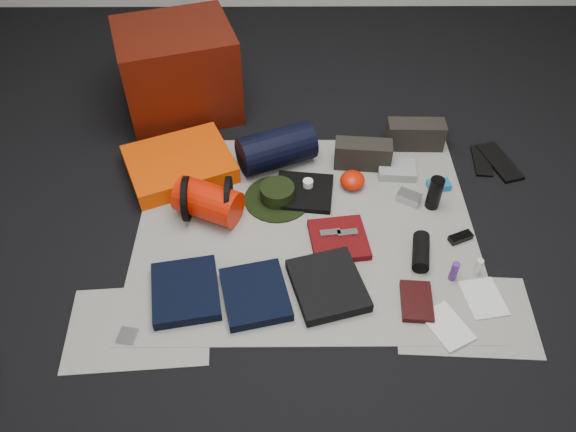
{
  "coord_description": "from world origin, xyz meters",
  "views": [
    {
      "loc": [
        -0.09,
        -1.81,
        1.99
      ],
      "look_at": [
        -0.08,
        -0.02,
        0.1
      ],
      "focal_mm": 35.0,
      "sensor_mm": 36.0,
      "label": 1
    }
  ],
  "objects_px": {
    "stuff_sack": "(208,201)",
    "navy_duffel": "(276,149)",
    "sleeping_pad": "(180,164)",
    "compact_camera": "(409,198)",
    "paperback_book": "(417,301)",
    "red_cabinet": "(179,72)",
    "water_bottle": "(435,193)"
  },
  "relations": [
    {
      "from": "water_bottle",
      "to": "paperback_book",
      "type": "distance_m",
      "value": 0.61
    },
    {
      "from": "paperback_book",
      "to": "water_bottle",
      "type": "bearing_deg",
      "value": 78.25
    },
    {
      "from": "stuff_sack",
      "to": "navy_duffel",
      "type": "height_order",
      "value": "navy_duffel"
    },
    {
      "from": "stuff_sack",
      "to": "compact_camera",
      "type": "height_order",
      "value": "stuff_sack"
    },
    {
      "from": "compact_camera",
      "to": "paperback_book",
      "type": "xyz_separation_m",
      "value": [
        -0.06,
        -0.61,
        -0.01
      ]
    },
    {
      "from": "sleeping_pad",
      "to": "compact_camera",
      "type": "relative_size",
      "value": 4.54
    },
    {
      "from": "red_cabinet",
      "to": "sleeping_pad",
      "type": "distance_m",
      "value": 0.59
    },
    {
      "from": "sleeping_pad",
      "to": "paperback_book",
      "type": "bearing_deg",
      "value": -37.38
    },
    {
      "from": "navy_duffel",
      "to": "sleeping_pad",
      "type": "bearing_deg",
      "value": 163.06
    },
    {
      "from": "red_cabinet",
      "to": "sleeping_pad",
      "type": "xyz_separation_m",
      "value": [
        0.05,
        -0.55,
        -0.2
      ]
    },
    {
      "from": "sleeping_pad",
      "to": "water_bottle",
      "type": "bearing_deg",
      "value": -11.74
    },
    {
      "from": "sleeping_pad",
      "to": "stuff_sack",
      "type": "relative_size",
      "value": 1.7
    },
    {
      "from": "navy_duffel",
      "to": "paperback_book",
      "type": "height_order",
      "value": "navy_duffel"
    },
    {
      "from": "navy_duffel",
      "to": "compact_camera",
      "type": "xyz_separation_m",
      "value": [
        0.66,
        -0.29,
        -0.08
      ]
    },
    {
      "from": "red_cabinet",
      "to": "water_bottle",
      "type": "xyz_separation_m",
      "value": [
        1.32,
        -0.82,
        -0.16
      ]
    },
    {
      "from": "stuff_sack",
      "to": "compact_camera",
      "type": "distance_m",
      "value": 0.99
    },
    {
      "from": "navy_duffel",
      "to": "water_bottle",
      "type": "xyz_separation_m",
      "value": [
        0.77,
        -0.32,
        -0.02
      ]
    },
    {
      "from": "compact_camera",
      "to": "water_bottle",
      "type": "bearing_deg",
      "value": 13.31
    },
    {
      "from": "red_cabinet",
      "to": "navy_duffel",
      "type": "bearing_deg",
      "value": -59.23
    },
    {
      "from": "sleeping_pad",
      "to": "paperback_book",
      "type": "height_order",
      "value": "sleeping_pad"
    },
    {
      "from": "water_bottle",
      "to": "navy_duffel",
      "type": "bearing_deg",
      "value": 157.34
    },
    {
      "from": "compact_camera",
      "to": "paperback_book",
      "type": "bearing_deg",
      "value": -64.91
    },
    {
      "from": "red_cabinet",
      "to": "compact_camera",
      "type": "height_order",
      "value": "red_cabinet"
    },
    {
      "from": "stuff_sack",
      "to": "compact_camera",
      "type": "bearing_deg",
      "value": 5.11
    },
    {
      "from": "navy_duffel",
      "to": "paperback_book",
      "type": "distance_m",
      "value": 1.09
    },
    {
      "from": "stuff_sack",
      "to": "sleeping_pad",
      "type": "bearing_deg",
      "value": 119.75
    },
    {
      "from": "compact_camera",
      "to": "navy_duffel",
      "type": "bearing_deg",
      "value": -172.79
    },
    {
      "from": "stuff_sack",
      "to": "water_bottle",
      "type": "bearing_deg",
      "value": 2.8
    },
    {
      "from": "water_bottle",
      "to": "compact_camera",
      "type": "xyz_separation_m",
      "value": [
        -0.11,
        0.03,
        -0.06
      ]
    },
    {
      "from": "stuff_sack",
      "to": "paperback_book",
      "type": "bearing_deg",
      "value": -29.67
    },
    {
      "from": "sleeping_pad",
      "to": "stuff_sack",
      "type": "xyz_separation_m",
      "value": [
        0.18,
        -0.32,
        0.04
      ]
    },
    {
      "from": "stuff_sack",
      "to": "navy_duffel",
      "type": "xyz_separation_m",
      "value": [
        0.32,
        0.37,
        0.01
      ]
    }
  ]
}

